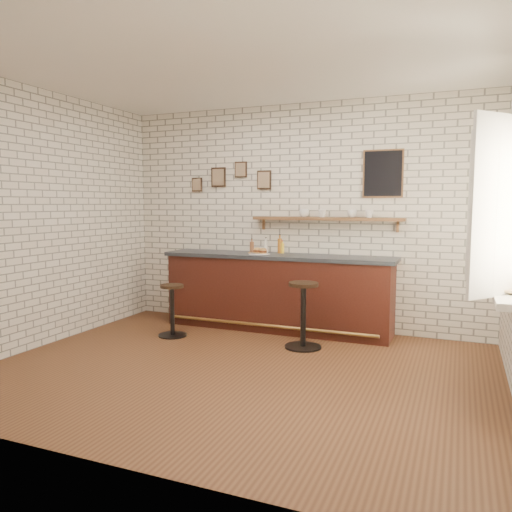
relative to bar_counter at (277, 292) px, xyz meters
The scene contains 21 objects.
ground 1.78m from the bar_counter, 83.29° to the right, with size 5.00×5.00×0.00m, color brown.
bar_counter is the anchor object (origin of this frame).
sandwich_plate 0.56m from the bar_counter, 163.06° to the right, with size 0.28×0.28×0.01m, color white.
ciabatta_sandwich 0.60m from the bar_counter, 162.36° to the right, with size 0.22×0.16×0.07m.
potato_chips 0.58m from the bar_counter, 164.45° to the right, with size 0.26×0.18×0.00m.
bitters_bottle_brown 0.74m from the bar_counter, 160.31° to the left, with size 0.06×0.06×0.19m.
bitters_bottle_white 0.65m from the bar_counter, 145.45° to the left, with size 0.05×0.05×0.21m.
bitters_bottle_amber 0.63m from the bar_counter, 97.86° to the left, with size 0.06×0.06×0.26m.
condiment_bottle_yellow 0.60m from the bar_counter, 85.45° to the left, with size 0.05×0.05×0.18m.
bar_stool_left 1.40m from the bar_counter, 143.44° to the right, with size 0.37×0.37×0.66m.
bar_stool_right 0.91m from the bar_counter, 50.48° to the right, with size 0.43×0.43×0.77m.
wall_shelf 1.16m from the bar_counter, 18.66° to the left, with size 2.00×0.18×0.18m.
shelf_cup_a 1.11m from the bar_counter, 33.54° to the left, with size 0.13×0.13×0.11m, color white.
shelf_cup_b 1.20m from the bar_counter, 20.14° to the left, with size 0.11×0.11×0.10m, color white.
shelf_cup_c 1.42m from the bar_counter, 12.05° to the left, with size 0.13×0.13×0.10m, color white.
shelf_cup_d 1.57m from the bar_counter, ahead, with size 0.11×0.11×0.10m, color white.
back_wall_decor 1.62m from the bar_counter, 33.38° to the left, with size 2.96×0.02×0.56m.
window_sill 2.98m from the bar_counter, 28.29° to the right, with size 0.20×1.35×0.06m.
casement_window 3.13m from the bar_counter, 28.69° to the right, with size 0.40×1.30×1.56m.
book_lower 3.04m from the bar_counter, 30.99° to the right, with size 0.15×0.21×0.02m, color tan.
book_upper 3.03m from the bar_counter, 30.53° to the right, with size 0.18×0.24×0.02m, color tan.
Camera 1 is at (2.03, -4.46, 1.68)m, focal length 35.00 mm.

